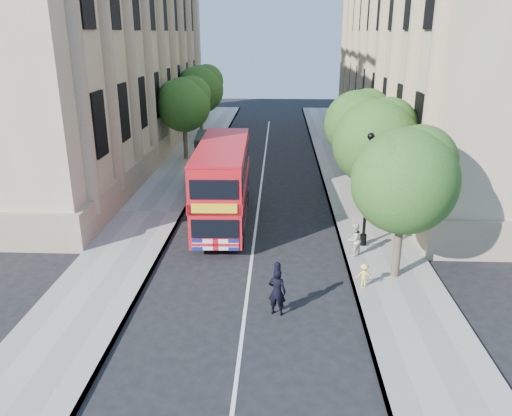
# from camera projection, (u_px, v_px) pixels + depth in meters

# --- Properties ---
(ground) EXTENTS (120.00, 120.00, 0.00)m
(ground) POSITION_uv_depth(u_px,v_px,m) (245.00, 314.00, 17.36)
(ground) COLOR black
(ground) RESTS_ON ground
(pavement_right) EXTENTS (3.50, 80.00, 0.12)m
(pavement_right) POSITION_uv_depth(u_px,v_px,m) (365.00, 216.00, 26.51)
(pavement_right) COLOR gray
(pavement_right) RESTS_ON ground
(pavement_left) EXTENTS (3.50, 80.00, 0.12)m
(pavement_left) POSITION_uv_depth(u_px,v_px,m) (151.00, 212.00, 27.01)
(pavement_left) COLOR gray
(pavement_left) RESTS_ON ground
(building_right) EXTENTS (12.00, 38.00, 18.00)m
(building_right) POSITION_uv_depth(u_px,v_px,m) (454.00, 36.00, 36.38)
(building_right) COLOR tan
(building_right) RESTS_ON ground
(building_left) EXTENTS (12.00, 38.00, 18.00)m
(building_left) POSITION_uv_depth(u_px,v_px,m) (83.00, 36.00, 37.58)
(building_left) COLOR tan
(building_left) RESTS_ON ground
(tree_right_near) EXTENTS (4.00, 4.00, 6.08)m
(tree_right_near) POSITION_uv_depth(u_px,v_px,m) (406.00, 175.00, 18.55)
(tree_right_near) COLOR #473828
(tree_right_near) RESTS_ON ground
(tree_right_mid) EXTENTS (4.20, 4.20, 6.37)m
(tree_right_mid) POSITION_uv_depth(u_px,v_px,m) (377.00, 138.00, 24.14)
(tree_right_mid) COLOR #473828
(tree_right_mid) RESTS_ON ground
(tree_right_far) EXTENTS (4.00, 4.00, 6.15)m
(tree_right_far) POSITION_uv_depth(u_px,v_px,m) (358.00, 120.00, 29.83)
(tree_right_far) COLOR #473828
(tree_right_far) RESTS_ON ground
(tree_left_far) EXTENTS (4.00, 4.00, 6.30)m
(tree_left_far) POSITION_uv_depth(u_px,v_px,m) (184.00, 102.00, 36.90)
(tree_left_far) COLOR #473828
(tree_left_far) RESTS_ON ground
(tree_left_back) EXTENTS (4.20, 4.20, 6.65)m
(tree_left_back) POSITION_uv_depth(u_px,v_px,m) (200.00, 87.00, 44.35)
(tree_left_back) COLOR #473828
(tree_left_back) RESTS_ON ground
(lamp_post) EXTENTS (0.32, 0.32, 5.16)m
(lamp_post) POSITION_uv_depth(u_px,v_px,m) (367.00, 195.00, 21.96)
(lamp_post) COLOR black
(lamp_post) RESTS_ON pavement_right
(double_decker_bus) EXTENTS (2.58, 8.81, 4.04)m
(double_decker_bus) POSITION_uv_depth(u_px,v_px,m) (223.00, 181.00, 24.95)
(double_decker_bus) COLOR red
(double_decker_bus) RESTS_ON ground
(box_van) EXTENTS (2.79, 5.80, 3.21)m
(box_van) POSITION_uv_depth(u_px,v_px,m) (215.00, 163.00, 31.13)
(box_van) COLOR black
(box_van) RESTS_ON ground
(police_constable) EXTENTS (0.72, 0.57, 1.73)m
(police_constable) POSITION_uv_depth(u_px,v_px,m) (277.00, 292.00, 17.12)
(police_constable) COLOR black
(police_constable) RESTS_ON ground
(woman_pedestrian) EXTENTS (0.91, 0.90, 1.48)m
(woman_pedestrian) POSITION_uv_depth(u_px,v_px,m) (354.00, 240.00, 21.44)
(woman_pedestrian) COLOR silver
(woman_pedestrian) RESTS_ON pavement_right
(child_a) EXTENTS (0.73, 0.41, 1.18)m
(child_a) POSITION_uv_depth(u_px,v_px,m) (399.00, 228.00, 23.06)
(child_a) COLOR orange
(child_a) RESTS_ON pavement_right
(child_b) EXTENTS (0.63, 0.39, 0.94)m
(child_b) POSITION_uv_depth(u_px,v_px,m) (364.00, 275.00, 18.88)
(child_b) COLOR #F2D952
(child_b) RESTS_ON pavement_right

